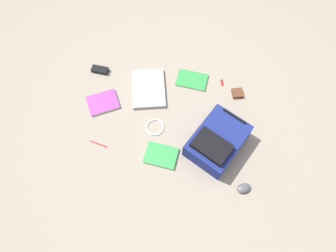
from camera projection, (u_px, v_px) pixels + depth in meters
ground_plane at (169, 125)px, 2.26m from camera, size 3.98×3.98×0.00m
backpack at (217, 141)px, 2.11m from camera, size 0.53×0.52×0.20m
laptop at (149, 89)px, 2.38m from camera, size 0.37×0.28×0.03m
book_comic at (103, 102)px, 2.33m from camera, size 0.25×0.28×0.02m
book_manual at (161, 155)px, 2.15m from camera, size 0.23×0.27×0.02m
book_blue at (192, 80)px, 2.43m from camera, size 0.23×0.28×0.02m
computer_mouse at (244, 188)px, 2.04m from camera, size 0.09×0.11×0.04m
cable_coil at (155, 127)px, 2.25m from camera, size 0.14×0.14×0.01m
power_brick at (100, 70)px, 2.46m from camera, size 0.09×0.15×0.03m
pen_black at (99, 144)px, 2.19m from camera, size 0.06×0.13×0.01m
earbud_pouch at (237, 93)px, 2.37m from camera, size 0.09×0.09×0.03m
usb_stick at (222, 82)px, 2.42m from camera, size 0.06×0.02×0.01m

